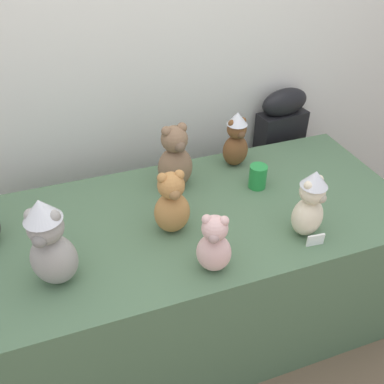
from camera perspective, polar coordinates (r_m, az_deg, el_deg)
name	(u,v)px	position (r m, az deg, el deg)	size (l,w,h in m)	color
ground_plane	(209,364)	(2.16, 2.38, -22.46)	(10.00, 10.00, 0.00)	brown
wall_back	(144,33)	(2.06, -6.61, 20.84)	(7.00, 0.08, 2.60)	silver
display_table	(192,274)	(2.00, 0.00, -11.24)	(1.88, 0.83, 0.73)	#4C6B4C
instrument_case	(276,165)	(2.55, 11.40, 3.65)	(0.29, 0.15, 0.98)	black
teddy_bear_cream	(309,204)	(1.64, 15.80, -1.55)	(0.16, 0.15, 0.29)	beige
teddy_bear_ash	(50,244)	(1.45, -18.91, -6.70)	(0.20, 0.19, 0.35)	gray
teddy_bear_caramel	(172,204)	(1.60, -2.78, -1.67)	(0.14, 0.13, 0.28)	#B27A42
teddy_bear_blush	(214,245)	(1.45, 3.05, -7.28)	(0.16, 0.15, 0.24)	beige
teddy_bear_chestnut	(236,140)	(2.01, 6.06, 7.12)	(0.14, 0.12, 0.28)	brown
teddy_bear_mocha	(175,159)	(1.84, -2.32, 4.58)	(0.18, 0.16, 0.31)	#7F6047
party_cup_green	(258,177)	(1.90, 9.00, 2.11)	(0.08, 0.08, 0.11)	#238C3D
name_card_front_left	(315,240)	(1.67, 16.58, -6.32)	(0.07, 0.01, 0.05)	white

